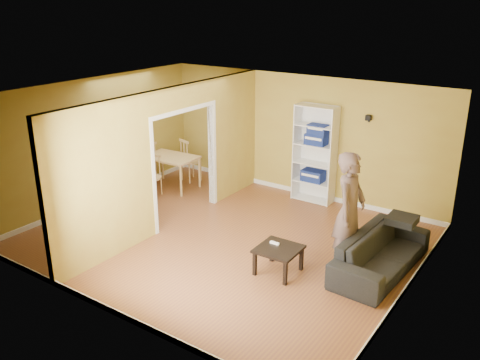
# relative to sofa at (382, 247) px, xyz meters

# --- Properties ---
(room_shell) EXTENTS (6.50, 6.50, 6.50)m
(room_shell) POSITION_rel_sofa_xyz_m (-2.70, -0.48, 0.89)
(room_shell) COLOR brown
(room_shell) RESTS_ON ground
(partition) EXTENTS (0.22, 5.50, 2.60)m
(partition) POSITION_rel_sofa_xyz_m (-3.90, -0.48, 0.89)
(partition) COLOR #B09D3E
(partition) RESTS_ON ground
(wall_speaker) EXTENTS (0.10, 0.10, 0.10)m
(wall_speaker) POSITION_rel_sofa_xyz_m (-1.20, 2.21, 1.49)
(wall_speaker) COLOR black
(wall_speaker) RESTS_ON room_shell
(sofa) EXTENTS (2.19, 1.05, 0.82)m
(sofa) POSITION_rel_sofa_xyz_m (0.00, 0.00, 0.00)
(sofa) COLOR #2A2A2F
(sofa) RESTS_ON ground
(person) EXTENTS (0.83, 0.66, 2.23)m
(person) POSITION_rel_sofa_xyz_m (-0.52, -0.15, 0.71)
(person) COLOR slate
(person) RESTS_ON ground
(bookshelf) EXTENTS (0.86, 0.38, 2.05)m
(bookshelf) POSITION_rel_sofa_xyz_m (-2.23, 2.12, 0.62)
(bookshelf) COLOR white
(bookshelf) RESTS_ON ground
(paper_box_navy_a) EXTENTS (0.46, 0.30, 0.24)m
(paper_box_navy_a) POSITION_rel_sofa_xyz_m (-2.24, 2.07, 0.14)
(paper_box_navy_a) COLOR navy
(paper_box_navy_a) RESTS_ON bookshelf
(paper_box_navy_b) EXTENTS (0.43, 0.28, 0.22)m
(paper_box_navy_b) POSITION_rel_sofa_xyz_m (-2.22, 2.07, 0.94)
(paper_box_navy_b) COLOR navy
(paper_box_navy_b) RESTS_ON bookshelf
(paper_box_navy_c) EXTENTS (0.39, 0.26, 0.20)m
(paper_box_navy_c) POSITION_rel_sofa_xyz_m (-2.19, 2.07, 1.13)
(paper_box_navy_c) COLOR navy
(paper_box_navy_c) RESTS_ON bookshelf
(coffee_table) EXTENTS (0.64, 0.64, 0.43)m
(coffee_table) POSITION_rel_sofa_xyz_m (-1.30, -0.97, -0.04)
(coffee_table) COLOR black
(coffee_table) RESTS_ON ground
(game_controller) EXTENTS (0.16, 0.04, 0.03)m
(game_controller) POSITION_rel_sofa_xyz_m (-1.42, -0.89, 0.04)
(game_controller) COLOR white
(game_controller) RESTS_ON coffee_table
(dining_table) EXTENTS (1.17, 0.78, 0.73)m
(dining_table) POSITION_rel_sofa_xyz_m (-5.24, 0.96, 0.25)
(dining_table) COLOR tan
(dining_table) RESTS_ON ground
(chair_left) EXTENTS (0.46, 0.46, 0.96)m
(chair_left) POSITION_rel_sofa_xyz_m (-5.95, 0.91, 0.07)
(chair_left) COLOR #D5B788
(chair_left) RESTS_ON ground
(chair_near) EXTENTS (0.51, 0.51, 0.90)m
(chair_near) POSITION_rel_sofa_xyz_m (-5.22, 0.32, 0.04)
(chair_near) COLOR beige
(chair_near) RESTS_ON ground
(chair_far) EXTENTS (0.58, 0.58, 1.02)m
(chair_far) POSITION_rel_sofa_xyz_m (-5.16, 1.57, 0.10)
(chair_far) COLOR tan
(chair_far) RESTS_ON ground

